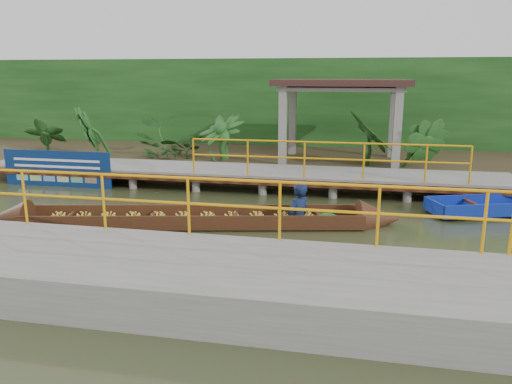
# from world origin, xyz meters

# --- Properties ---
(ground) EXTENTS (80.00, 80.00, 0.00)m
(ground) POSITION_xyz_m (0.00, 0.00, 0.00)
(ground) COLOR #2B3118
(ground) RESTS_ON ground
(land_strip) EXTENTS (30.00, 8.00, 0.45)m
(land_strip) POSITION_xyz_m (0.00, 7.50, 0.23)
(land_strip) COLOR #2E2417
(land_strip) RESTS_ON ground
(far_dock) EXTENTS (16.00, 2.06, 1.66)m
(far_dock) POSITION_xyz_m (0.02, 3.43, 0.48)
(far_dock) COLOR slate
(far_dock) RESTS_ON ground
(near_dock) EXTENTS (18.00, 2.40, 1.73)m
(near_dock) POSITION_xyz_m (1.00, -4.20, 0.30)
(near_dock) COLOR slate
(near_dock) RESTS_ON ground
(pavilion) EXTENTS (4.40, 3.00, 3.00)m
(pavilion) POSITION_xyz_m (3.00, 6.30, 2.82)
(pavilion) COLOR slate
(pavilion) RESTS_ON ground
(foliage_backdrop) EXTENTS (30.00, 0.80, 4.00)m
(foliage_backdrop) POSITION_xyz_m (0.00, 10.00, 2.00)
(foliage_backdrop) COLOR #163E13
(foliage_backdrop) RESTS_ON ground
(vendor_boat) EXTENTS (9.46, 2.87, 2.26)m
(vendor_boat) POSITION_xyz_m (0.43, -0.45, 0.28)
(vendor_boat) COLOR #33170D
(vendor_boat) RESTS_ON ground
(blue_banner) EXTENTS (3.57, 0.04, 1.11)m
(blue_banner) POSITION_xyz_m (-5.37, 2.48, 0.56)
(blue_banner) COLOR navy
(blue_banner) RESTS_ON ground
(tropical_plants) EXTENTS (14.07, 1.07, 1.34)m
(tropical_plants) POSITION_xyz_m (-1.27, 5.30, 1.12)
(tropical_plants) COLOR #163E13
(tropical_plants) RESTS_ON ground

